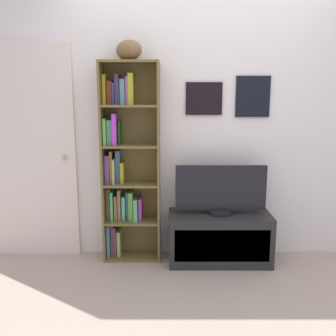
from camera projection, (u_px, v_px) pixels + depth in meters
ground at (213, 320)px, 2.61m from camera, size 5.20×5.20×0.04m
back_wall at (202, 118)px, 3.46m from camera, size 4.80×0.08×2.58m
bookshelf at (126, 164)px, 3.42m from camera, size 0.52×0.25×1.79m
football at (130, 50)px, 3.20m from camera, size 0.30×0.28×0.17m
tv_stand at (220, 238)px, 3.44m from camera, size 0.91×0.40×0.45m
television at (221, 190)px, 3.36m from camera, size 0.80×0.22×0.44m
door at (33, 153)px, 3.47m from camera, size 0.81×0.09×1.96m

